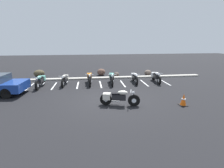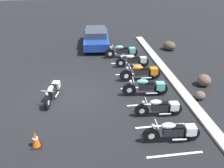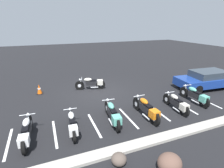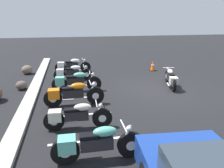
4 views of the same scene
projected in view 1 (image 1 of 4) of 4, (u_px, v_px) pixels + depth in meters
name	position (u px, v px, depth m)	size (l,w,h in m)	color
ground	(112.00, 101.00, 9.97)	(60.00, 60.00, 0.00)	black
motorcycle_cream_featured	(118.00, 97.00, 9.20)	(2.09, 0.82, 0.84)	black
parked_bike_0	(41.00, 81.00, 12.80)	(0.63, 2.23, 0.88)	black
parked_bike_1	(65.00, 79.00, 13.38)	(0.59, 2.09, 0.82)	black
parked_bike_2	(90.00, 78.00, 13.66)	(0.65, 2.32, 0.91)	black
parked_bike_3	(112.00, 78.00, 13.71)	(0.65, 2.28, 0.90)	black
parked_bike_4	(135.00, 77.00, 14.04)	(0.59, 2.10, 0.82)	black
parked_bike_5	(156.00, 76.00, 14.22)	(0.62, 2.20, 0.87)	black
concrete_curb	(103.00, 78.00, 15.54)	(18.00, 0.50, 0.12)	#A8A399
landscape_rock_0	(148.00, 73.00, 16.81)	(0.67, 0.65, 0.53)	#65564C
landscape_rock_1	(101.00, 72.00, 16.85)	(0.71, 0.78, 0.64)	brown
landscape_rock_2	(39.00, 73.00, 16.20)	(0.97, 0.79, 0.65)	#49412D
landscape_rock_3	(116.00, 74.00, 16.23)	(0.51, 0.52, 0.42)	brown
traffic_cone	(183.00, 100.00, 9.24)	(0.40, 0.40, 0.66)	black
stall_line_0	(30.00, 87.00, 12.92)	(0.10, 2.10, 0.00)	white
stall_line_1	(54.00, 86.00, 13.14)	(0.10, 2.10, 0.00)	white
stall_line_2	(78.00, 85.00, 13.36)	(0.10, 2.10, 0.00)	white
stall_line_3	(101.00, 84.00, 13.58)	(0.10, 2.10, 0.00)	white
stall_line_4	(123.00, 84.00, 13.80)	(0.10, 2.10, 0.00)	white
stall_line_5	(144.00, 83.00, 14.02)	(0.10, 2.10, 0.00)	white
stall_line_6	(165.00, 82.00, 14.24)	(0.10, 2.10, 0.00)	white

